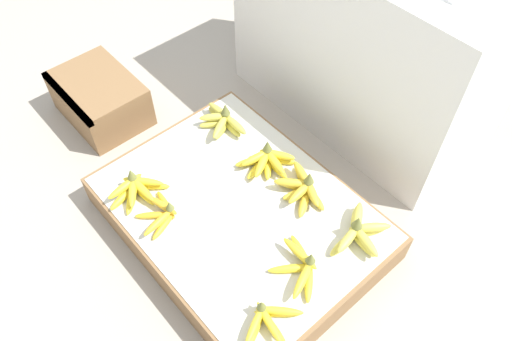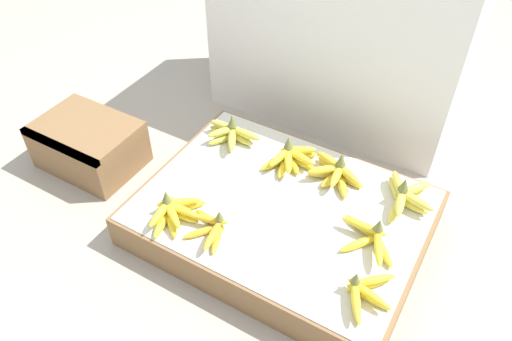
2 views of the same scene
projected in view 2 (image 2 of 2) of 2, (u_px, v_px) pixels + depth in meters
ground_plane at (281, 230)px, 1.79m from camera, size 10.00×10.00×0.00m
display_platform at (282, 218)px, 1.75m from camera, size 0.96×0.71×0.13m
back_vendor_table at (343, 35)px, 2.09m from camera, size 1.04×0.50×0.74m
wooden_crate at (89, 145)px, 1.99m from camera, size 0.39×0.29×0.19m
banana_bunch_front_left at (173, 211)px, 1.64m from camera, size 0.16×0.22×0.10m
banana_bunch_front_midleft at (211, 227)px, 1.60m from camera, size 0.17×0.16×0.09m
banana_bunch_front_right at (365, 292)px, 1.42m from camera, size 0.15×0.21×0.09m
banana_bunch_middle_right at (370, 237)px, 1.56m from camera, size 0.22×0.18×0.10m
banana_bunch_back_left at (230, 134)px, 1.93m from camera, size 0.23×0.14×0.11m
banana_bunch_back_midleft at (291, 158)px, 1.83m from camera, size 0.18×0.20×0.11m
banana_bunch_back_midright at (335, 173)px, 1.77m from camera, size 0.21×0.17×0.11m
banana_bunch_back_right at (405, 196)px, 1.69m from camera, size 0.20×0.22×0.11m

